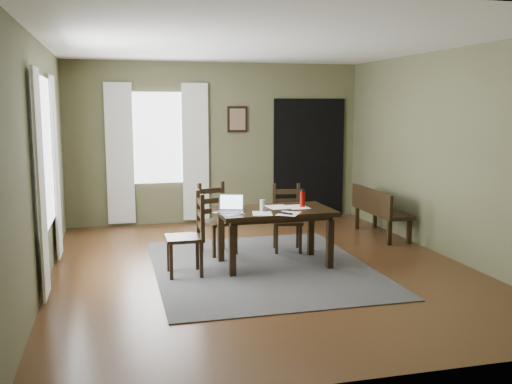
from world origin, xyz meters
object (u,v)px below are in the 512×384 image
object	(u,v)px
chair_back_right	(287,219)
water_bottle	(302,199)
laptop	(231,207)
chair_end	(189,235)
chair_back_left	(216,219)
dining_table	(274,216)
bench	(378,208)

from	to	relation	value
chair_back_right	water_bottle	distance (m)	0.71
water_bottle	laptop	bearing A→B (deg)	-173.51
chair_end	laptop	xyz separation A→B (m)	(0.52, 0.10, 0.29)
chair_end	chair_back_left	world-z (taller)	chair_end
dining_table	chair_back_left	world-z (taller)	chair_back_left
water_bottle	dining_table	bearing A→B (deg)	-171.91
chair_end	bench	bearing A→B (deg)	113.84
chair_end	water_bottle	bearing A→B (deg)	98.64
laptop	chair_back_right	bearing A→B (deg)	55.36
dining_table	bench	world-z (taller)	bench
chair_back_left	bench	bearing A→B (deg)	-10.83
laptop	water_bottle	distance (m)	0.95
dining_table	chair_back_left	xyz separation A→B (m)	(-0.59, 0.76, -0.16)
chair_end	chair_back_left	bearing A→B (deg)	152.28
chair_back_right	laptop	xyz separation A→B (m)	(-0.93, -0.71, 0.32)
chair_end	chair_back_left	xyz separation A→B (m)	(0.49, 0.91, -0.01)
chair_end	laptop	bearing A→B (deg)	101.37
chair_back_left	water_bottle	distance (m)	1.25
dining_table	laptop	size ratio (longest dim) A/B	3.84
chair_end	bench	size ratio (longest dim) A/B	0.75
laptop	water_bottle	xyz separation A→B (m)	(0.94, 0.11, 0.05)
dining_table	chair_back_right	world-z (taller)	chair_back_right
dining_table	laptop	world-z (taller)	laptop
laptop	bench	bearing A→B (deg)	43.41
chair_back_right	bench	distance (m)	1.68
dining_table	chair_end	xyz separation A→B (m)	(-1.08, -0.15, -0.15)
laptop	chair_end	bearing A→B (deg)	-151.40
chair_back_left	chair_end	bearing A→B (deg)	-138.08
chair_end	water_bottle	size ratio (longest dim) A/B	4.22
dining_table	laptop	bearing A→B (deg)	-175.72
chair_back_right	bench	bearing A→B (deg)	28.75
chair_end	water_bottle	world-z (taller)	chair_end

